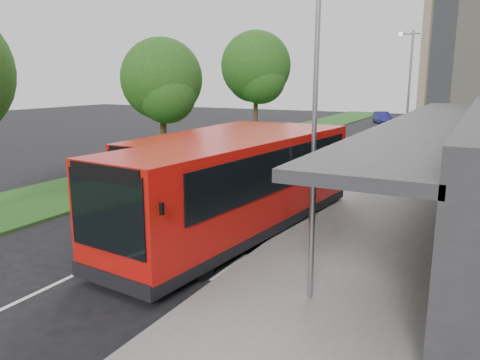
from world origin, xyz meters
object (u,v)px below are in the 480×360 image
(lamp_post_near, at_px, (313,87))
(car_near, at_px, (408,122))
(tree_mid, at_px, (162,85))
(bus_second, at_px, (212,164))
(tree_far, at_px, (256,71))
(bus_main, at_px, (242,185))
(car_far, at_px, (382,117))
(litter_bin, at_px, (401,175))
(bollard, at_px, (407,150))
(lamp_post_far, at_px, (408,83))

(lamp_post_near, height_order, car_near, lamp_post_near)
(tree_mid, height_order, lamp_post_near, lamp_post_near)
(tree_mid, bearing_deg, bus_second, -38.78)
(tree_far, distance_m, bus_main, 22.78)
(tree_mid, xyz_separation_m, bus_second, (6.08, -4.89, -3.20))
(bus_second, xyz_separation_m, car_near, (3.11, 33.43, -0.78))
(car_near, height_order, car_far, car_near)
(tree_far, bearing_deg, car_near, 60.94)
(tree_mid, xyz_separation_m, tree_far, (-0.00, 12.00, 0.92))
(tree_far, relative_size, litter_bin, 9.06)
(bus_second, height_order, bollard, bus_second)
(bus_main, relative_size, bollard, 11.91)
(bollard, bearing_deg, tree_far, 165.13)
(litter_bin, relative_size, car_far, 0.24)
(bus_main, bearing_deg, lamp_post_near, 42.77)
(bus_main, relative_size, litter_bin, 11.89)
(bus_second, xyz_separation_m, car_far, (-0.52, 38.78, -0.79))
(lamp_post_near, distance_m, bus_second, 6.38)
(litter_bin, bearing_deg, car_near, 97.47)
(tree_far, distance_m, bus_second, 18.42)
(litter_bin, bearing_deg, tree_far, 138.82)
(tree_mid, xyz_separation_m, lamp_post_near, (11.13, -7.05, 0.06))
(car_near, bearing_deg, car_far, 111.15)
(lamp_post_far, distance_m, bollard, 5.86)
(car_near, bearing_deg, bus_main, -102.77)
(lamp_post_near, xyz_separation_m, lamp_post_far, (0.00, 20.00, 0.00))
(bollard, bearing_deg, car_far, 104.28)
(bollard, distance_m, car_far, 25.86)
(lamp_post_near, xyz_separation_m, litter_bin, (1.70, 7.83, -4.09))
(lamp_post_far, xyz_separation_m, bus_second, (-5.04, -17.84, -3.26))
(lamp_post_near, bearing_deg, bus_main, -143.18)
(bus_main, xyz_separation_m, car_near, (-0.12, 36.95, -0.93))
(car_near, bearing_deg, lamp_post_near, -99.85)
(lamp_post_near, relative_size, car_far, 1.98)
(bus_second, relative_size, bollard, 10.64)
(lamp_post_far, distance_m, bus_main, 21.66)
(car_far, bearing_deg, car_near, -79.66)
(tree_far, bearing_deg, car_far, 75.74)
(litter_bin, distance_m, bollard, 8.11)
(tree_far, relative_size, car_far, 2.14)
(litter_bin, bearing_deg, bus_main, -110.96)
(bus_main, bearing_deg, bollard, 87.28)
(tree_far, height_order, bollard, tree_far)
(tree_mid, xyz_separation_m, bollard, (11.94, 8.83, -4.03))
(bus_main, distance_m, bus_second, 4.78)
(lamp_post_near, xyz_separation_m, car_near, (-1.94, 35.59, -4.04))
(litter_bin, xyz_separation_m, bollard, (-0.89, 8.06, -0.00))
(tree_mid, xyz_separation_m, litter_bin, (12.83, 0.77, -4.03))
(car_near, relative_size, car_far, 0.99)
(lamp_post_far, xyz_separation_m, car_far, (-5.57, 20.94, -4.05))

